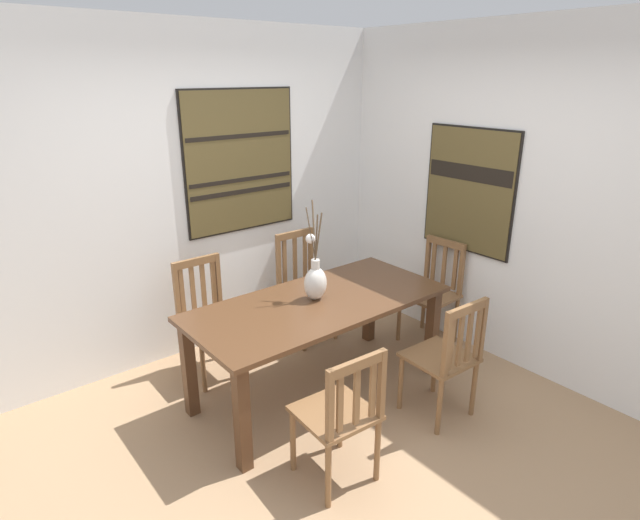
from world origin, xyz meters
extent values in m
cube|color=#A37F5B|center=(0.00, 0.00, -0.01)|extent=(6.40, 6.40, 0.03)
cube|color=white|center=(0.00, 1.86, 1.35)|extent=(6.40, 0.12, 2.70)
cube|color=white|center=(1.86, 0.00, 1.35)|extent=(0.12, 6.40, 2.70)
cube|color=#51331E|center=(0.28, 0.59, 0.74)|extent=(1.91, 0.87, 0.03)
cube|color=#51331E|center=(-0.60, 0.23, 0.36)|extent=(0.08, 0.08, 0.72)
cube|color=#51331E|center=(1.15, 0.23, 0.36)|extent=(0.08, 0.08, 0.72)
cube|color=#51331E|center=(-0.60, 0.94, 0.36)|extent=(0.08, 0.08, 0.72)
cube|color=#51331E|center=(1.15, 0.94, 0.36)|extent=(0.08, 0.08, 0.72)
ellipsoid|color=silver|center=(0.28, 0.62, 0.88)|extent=(0.17, 0.15, 0.24)
cylinder|color=silver|center=(0.28, 0.62, 1.03)|extent=(0.06, 0.06, 0.07)
cylinder|color=brown|center=(0.30, 0.63, 1.22)|extent=(0.04, 0.03, 0.32)
cylinder|color=brown|center=(0.30, 0.62, 1.23)|extent=(0.06, 0.02, 0.34)
cylinder|color=brown|center=(0.26, 0.65, 1.25)|extent=(0.05, 0.06, 0.38)
cylinder|color=brown|center=(0.32, 0.69, 1.26)|extent=(0.08, 0.13, 0.40)
sphere|color=white|center=(0.27, 0.67, 1.21)|extent=(0.07, 0.07, 0.07)
cube|color=brown|center=(0.77, -0.14, 0.44)|extent=(0.44, 0.44, 0.03)
cylinder|color=brown|center=(0.60, 0.05, 0.22)|extent=(0.04, 0.04, 0.43)
cylinder|color=brown|center=(0.96, 0.03, 0.22)|extent=(0.04, 0.04, 0.43)
cylinder|color=brown|center=(0.58, -0.31, 0.22)|extent=(0.04, 0.04, 0.43)
cylinder|color=brown|center=(0.94, -0.33, 0.22)|extent=(0.04, 0.04, 0.43)
cube|color=brown|center=(0.58, -0.32, 0.69)|extent=(0.04, 0.04, 0.46)
cube|color=brown|center=(0.94, -0.34, 0.69)|extent=(0.04, 0.04, 0.46)
cube|color=brown|center=(0.76, -0.33, 0.88)|extent=(0.38, 0.05, 0.06)
cube|color=brown|center=(0.63, -0.32, 0.67)|extent=(0.04, 0.02, 0.37)
cube|color=brown|center=(0.72, -0.33, 0.67)|extent=(0.04, 0.02, 0.37)
cube|color=brown|center=(0.81, -0.33, 0.67)|extent=(0.04, 0.02, 0.37)
cube|color=brown|center=(0.90, -0.33, 0.67)|extent=(0.04, 0.02, 0.37)
cube|color=brown|center=(-0.22, 1.31, 0.44)|extent=(0.42, 0.42, 0.03)
cylinder|color=brown|center=(-0.04, 1.13, 0.22)|extent=(0.04, 0.04, 0.43)
cylinder|color=brown|center=(-0.40, 1.13, 0.22)|extent=(0.04, 0.04, 0.43)
cylinder|color=brown|center=(-0.04, 1.49, 0.22)|extent=(0.04, 0.04, 0.43)
cylinder|color=brown|center=(-0.40, 1.49, 0.22)|extent=(0.04, 0.04, 0.43)
cube|color=brown|center=(-0.04, 1.50, 0.70)|extent=(0.04, 0.04, 0.49)
cube|color=brown|center=(-0.40, 1.50, 0.70)|extent=(0.04, 0.04, 0.49)
cube|color=brown|center=(-0.22, 1.50, 0.91)|extent=(0.38, 0.04, 0.06)
cube|color=brown|center=(-0.08, 1.50, 0.69)|extent=(0.04, 0.02, 0.40)
cube|color=brown|center=(-0.18, 1.50, 0.69)|extent=(0.04, 0.02, 0.40)
cube|color=brown|center=(-0.27, 1.50, 0.69)|extent=(0.04, 0.02, 0.40)
cube|color=brown|center=(-0.36, 1.50, 0.69)|extent=(0.04, 0.02, 0.40)
cube|color=brown|center=(-0.20, -0.16, 0.44)|extent=(0.45, 0.45, 0.03)
cylinder|color=brown|center=(-0.37, 0.03, 0.22)|extent=(0.04, 0.04, 0.43)
cylinder|color=brown|center=(-0.01, 0.01, 0.22)|extent=(0.04, 0.04, 0.43)
cylinder|color=brown|center=(-0.39, -0.33, 0.22)|extent=(0.04, 0.04, 0.43)
cylinder|color=brown|center=(-0.03, -0.35, 0.22)|extent=(0.04, 0.04, 0.43)
cube|color=brown|center=(-0.39, -0.34, 0.67)|extent=(0.04, 0.04, 0.43)
cube|color=brown|center=(-0.03, -0.36, 0.67)|extent=(0.04, 0.04, 0.43)
cube|color=brown|center=(-0.21, -0.35, 0.86)|extent=(0.38, 0.06, 0.06)
cube|color=brown|center=(-0.33, -0.34, 0.66)|extent=(0.04, 0.02, 0.34)
cube|color=brown|center=(-0.21, -0.35, 0.66)|extent=(0.04, 0.02, 0.34)
cube|color=brown|center=(-0.10, -0.35, 0.66)|extent=(0.04, 0.02, 0.34)
cube|color=brown|center=(0.75, 1.33, 0.44)|extent=(0.42, 0.42, 0.03)
cylinder|color=brown|center=(0.93, 1.14, 0.22)|extent=(0.04, 0.04, 0.43)
cylinder|color=brown|center=(0.57, 1.15, 0.22)|extent=(0.04, 0.04, 0.43)
cylinder|color=brown|center=(0.93, 1.50, 0.22)|extent=(0.04, 0.04, 0.43)
cylinder|color=brown|center=(0.57, 1.51, 0.22)|extent=(0.04, 0.04, 0.43)
cube|color=brown|center=(0.93, 1.51, 0.72)|extent=(0.04, 0.04, 0.52)
cube|color=brown|center=(0.57, 1.52, 0.72)|extent=(0.04, 0.04, 0.52)
cube|color=brown|center=(0.75, 1.52, 0.95)|extent=(0.38, 0.04, 0.06)
cube|color=brown|center=(0.86, 1.51, 0.70)|extent=(0.04, 0.02, 0.43)
cube|color=brown|center=(0.75, 1.52, 0.70)|extent=(0.04, 0.02, 0.43)
cube|color=brown|center=(0.64, 1.52, 0.70)|extent=(0.04, 0.02, 0.43)
cube|color=brown|center=(1.54, 0.59, 0.44)|extent=(0.44, 0.44, 0.03)
cylinder|color=brown|center=(1.37, 0.40, 0.22)|extent=(0.04, 0.04, 0.43)
cylinder|color=brown|center=(1.35, 0.76, 0.22)|extent=(0.04, 0.04, 0.43)
cylinder|color=brown|center=(1.73, 0.42, 0.22)|extent=(0.04, 0.04, 0.43)
cylinder|color=brown|center=(1.71, 0.78, 0.22)|extent=(0.04, 0.04, 0.43)
cube|color=brown|center=(1.74, 0.42, 0.69)|extent=(0.04, 0.04, 0.47)
cube|color=brown|center=(1.72, 0.78, 0.69)|extent=(0.04, 0.04, 0.47)
cube|color=brown|center=(1.73, 0.60, 0.90)|extent=(0.05, 0.38, 0.06)
cube|color=brown|center=(1.74, 0.49, 0.68)|extent=(0.02, 0.04, 0.38)
cube|color=brown|center=(1.73, 0.60, 0.68)|extent=(0.02, 0.04, 0.38)
cube|color=brown|center=(1.73, 0.72, 0.68)|extent=(0.02, 0.04, 0.38)
cube|color=black|center=(0.40, 1.80, 1.59)|extent=(1.05, 0.04, 1.20)
cube|color=brown|center=(0.40, 1.78, 1.59)|extent=(1.02, 0.01, 1.17)
cube|color=black|center=(0.40, 1.77, 1.34)|extent=(0.99, 0.00, 0.04)
cube|color=black|center=(0.40, 1.77, 1.81)|extent=(0.99, 0.00, 0.04)
cube|color=black|center=(0.40, 1.77, 1.44)|extent=(0.99, 0.00, 0.03)
cube|color=black|center=(1.80, 0.46, 1.38)|extent=(0.04, 0.86, 1.04)
cube|color=brown|center=(1.78, 0.46, 1.38)|extent=(0.01, 0.83, 1.01)
cube|color=black|center=(1.77, 0.46, 1.56)|extent=(0.00, 0.80, 0.06)
cube|color=black|center=(1.77, 0.46, 1.50)|extent=(0.00, 0.80, 0.07)
camera|label=1|loc=(-1.87, -2.07, 2.31)|focal=29.16mm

